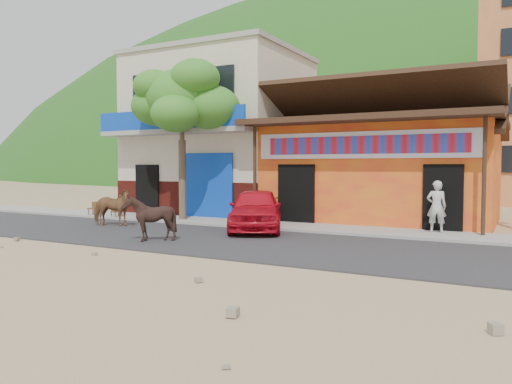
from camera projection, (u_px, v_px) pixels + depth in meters
ground at (193, 257)px, 11.71m from camera, size 120.00×120.00×0.00m
road at (245, 242)px, 13.91m from camera, size 60.00×5.00×0.04m
sidewalk at (296, 227)px, 16.99m from camera, size 60.00×2.00×0.12m
dance_club at (384, 175)px, 19.47m from camera, size 8.00×6.00×3.60m
cafe_building at (221, 136)px, 22.93m from camera, size 7.00×6.00×7.00m
hillside at (473, 98)px, 72.65m from camera, size 100.00×40.00×24.00m
tree at (182, 140)px, 18.83m from camera, size 3.00×3.00×6.00m
cow_tan at (111, 207)px, 17.43m from camera, size 1.69×1.08×1.32m
cow_dark at (149, 218)px, 13.91m from camera, size 1.20×1.07×1.30m
red_car at (256, 209)px, 16.32m from camera, size 3.22×4.36×1.38m
scooter at (266, 209)px, 18.28m from camera, size 1.81×1.39×0.91m
pedestrian at (436, 206)px, 15.15m from camera, size 0.65×0.51×1.59m
cafe_chair_left at (117, 206)px, 20.02m from camera, size 0.47×0.47×0.80m
cafe_chair_right at (95, 203)px, 20.86m from camera, size 0.57×0.57×0.98m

